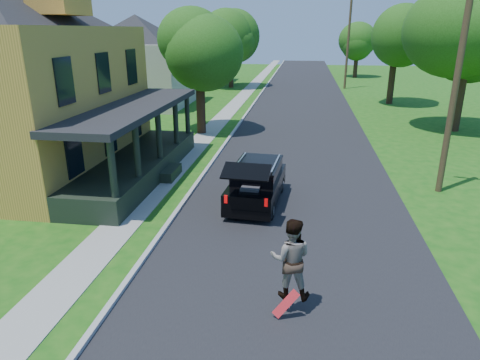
# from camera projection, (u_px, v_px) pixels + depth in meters

# --- Properties ---
(ground) EXTENTS (140.00, 140.00, 0.00)m
(ground) POSITION_uv_depth(u_px,v_px,m) (291.00, 255.00, 12.18)
(ground) COLOR #135210
(ground) RESTS_ON ground
(street) EXTENTS (8.00, 120.00, 0.02)m
(street) POSITION_uv_depth(u_px,v_px,m) (300.00, 118.00, 30.84)
(street) COLOR black
(street) RESTS_ON ground
(curb) EXTENTS (0.15, 120.00, 0.12)m
(curb) POSITION_uv_depth(u_px,v_px,m) (245.00, 117.00, 31.39)
(curb) COLOR #9D9D98
(curb) RESTS_ON ground
(sidewalk) EXTENTS (1.30, 120.00, 0.03)m
(sidewalk) POSITION_uv_depth(u_px,v_px,m) (224.00, 116.00, 31.61)
(sidewalk) COLOR gray
(sidewalk) RESTS_ON ground
(front_walk) EXTENTS (6.50, 1.20, 0.03)m
(front_walk) POSITION_uv_depth(u_px,v_px,m) (82.00, 173.00, 19.08)
(front_walk) COLOR gray
(front_walk) RESTS_ON ground
(neighbor_house_mid) EXTENTS (12.78, 12.78, 8.30)m
(neighbor_house_mid) POSITION_uv_depth(u_px,v_px,m) (138.00, 54.00, 35.02)
(neighbor_house_mid) COLOR #B3B19E
(neighbor_house_mid) RESTS_ON ground
(neighbor_house_far) EXTENTS (12.78, 12.78, 8.30)m
(neighbor_house_far) POSITION_uv_depth(u_px,v_px,m) (188.00, 46.00, 49.95)
(neighbor_house_far) COLOR #B3B19E
(neighbor_house_far) RESTS_ON ground
(black_suv) EXTENTS (1.93, 4.41, 2.01)m
(black_suv) POSITION_uv_depth(u_px,v_px,m) (257.00, 183.00, 15.61)
(black_suv) COLOR black
(black_suv) RESTS_ON ground
(skateboarder) EXTENTS (0.92, 0.72, 1.89)m
(skateboarder) POSITION_uv_depth(u_px,v_px,m) (291.00, 259.00, 9.37)
(skateboarder) COLOR black
(skateboarder) RESTS_ON ground
(skateboard) EXTENTS (0.61, 0.19, 0.70)m
(skateboard) POSITION_uv_depth(u_px,v_px,m) (286.00, 305.00, 9.38)
(skateboard) COLOR red
(skateboard) RESTS_ON ground
(tree_left_mid) EXTENTS (5.83, 6.06, 7.91)m
(tree_left_mid) POSITION_uv_depth(u_px,v_px,m) (199.00, 42.00, 24.75)
(tree_left_mid) COLOR black
(tree_left_mid) RESTS_ON ground
(tree_left_far) EXTENTS (6.61, 6.42, 8.32)m
(tree_left_far) POSITION_uv_depth(u_px,v_px,m) (230.00, 36.00, 45.42)
(tree_left_far) COLOR black
(tree_left_far) RESTS_ON ground
(tree_right_near) EXTENTS (6.30, 6.09, 9.06)m
(tree_right_near) POSITION_uv_depth(u_px,v_px,m) (468.00, 34.00, 25.23)
(tree_right_near) COLOR black
(tree_right_near) RESTS_ON ground
(tree_right_mid) EXTENTS (5.48, 5.40, 8.52)m
(tree_right_mid) POSITION_uv_depth(u_px,v_px,m) (396.00, 35.00, 35.12)
(tree_right_mid) COLOR black
(tree_right_mid) RESTS_ON ground
(tree_right_far) EXTENTS (6.27, 5.94, 7.37)m
(tree_right_far) POSITION_uv_depth(u_px,v_px,m) (358.00, 39.00, 55.26)
(tree_right_far) COLOR black
(tree_right_far) RESTS_ON ground
(utility_pole_near) EXTENTS (1.47, 0.47, 7.93)m
(utility_pole_near) POSITION_uv_depth(u_px,v_px,m) (456.00, 87.00, 15.64)
(utility_pole_near) COLOR #3E291D
(utility_pole_near) RESTS_ON ground
(utility_pole_far) EXTENTS (1.50, 0.63, 10.02)m
(utility_pole_far) POSITION_uv_depth(u_px,v_px,m) (348.00, 39.00, 44.55)
(utility_pole_far) COLOR #3E291D
(utility_pole_far) RESTS_ON ground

